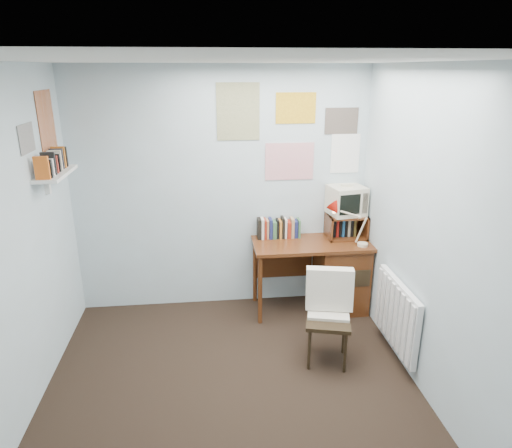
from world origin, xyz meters
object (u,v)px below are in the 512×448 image
at_px(tv_riser, 346,226).
at_px(crt_tv, 346,199).
at_px(radiator, 397,314).
at_px(desk_lamp, 364,228).
at_px(desk, 335,272).
at_px(desk_chair, 328,321).
at_px(wall_shelf, 56,174).

height_order(tv_riser, crt_tv, crt_tv).
distance_m(tv_riser, radiator, 1.15).
xyz_separation_m(desk_lamp, tv_riser, (-0.10, 0.26, -0.07)).
xyz_separation_m(tv_riser, radiator, (0.17, -1.04, -0.47)).
bearing_deg(tv_riser, desk, -137.04).
distance_m(desk, crt_tv, 0.79).
bearing_deg(crt_tv, desk_lamp, -80.18).
distance_m(desk_lamp, tv_riser, 0.29).
bearing_deg(desk_chair, wall_shelf, -179.42).
xyz_separation_m(desk, desk_lamp, (0.22, -0.15, 0.55)).
distance_m(desk_lamp, wall_shelf, 2.87).
bearing_deg(crt_tv, wall_shelf, -179.98).
xyz_separation_m(desk, radiator, (0.29, -0.93, 0.01)).
distance_m(radiator, wall_shelf, 3.15).
distance_m(desk, tv_riser, 0.51).
distance_m(desk_lamp, crt_tv, 0.37).
distance_m(tv_riser, crt_tv, 0.29).
relative_size(tv_riser, crt_tv, 1.17).
bearing_deg(desk, desk_chair, -109.17).
relative_size(tv_riser, radiator, 0.50).
relative_size(desk_lamp, crt_tv, 1.13).
relative_size(desk_lamp, radiator, 0.48).
relative_size(desk_lamp, tv_riser, 0.97).
bearing_deg(crt_tv, tv_riser, -74.94).
height_order(desk_chair, tv_riser, tv_riser).
distance_m(tv_riser, wall_shelf, 2.83).
bearing_deg(wall_shelf, desk_lamp, 4.63).
relative_size(desk, wall_shelf, 1.94).
xyz_separation_m(desk, tv_riser, (0.12, 0.11, 0.48)).
bearing_deg(tv_riser, crt_tv, 115.81).
bearing_deg(radiator, tv_riser, 99.28).
bearing_deg(desk_chair, crt_tv, 82.28).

